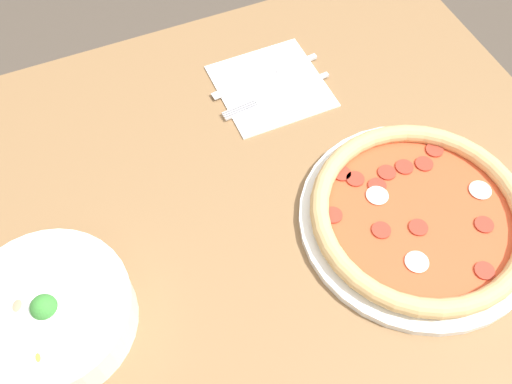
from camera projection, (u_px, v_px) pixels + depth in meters
dining_table at (299, 311)px, 0.84m from camera, size 1.06×0.95×0.77m
pizza at (419, 215)px, 0.78m from camera, size 0.33×0.33×0.04m
bowl at (50, 312)px, 0.69m from camera, size 0.20×0.20×0.08m
napkin at (271, 86)px, 0.93m from camera, size 0.17×0.17×0.00m
fork at (278, 94)px, 0.92m from camera, size 0.03×0.19×0.00m
knife at (270, 74)px, 0.94m from camera, size 0.03×0.20×0.01m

